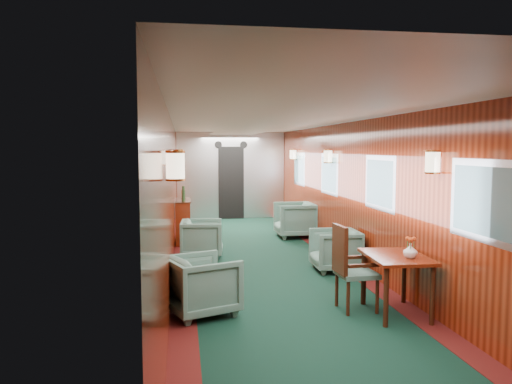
# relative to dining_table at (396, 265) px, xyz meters

# --- Properties ---
(room) EXTENTS (12.00, 12.10, 2.40)m
(room) POSITION_rel_dining_table_xyz_m (-1.13, 2.43, 1.04)
(room) COLOR black
(room) RESTS_ON ground
(bulkhead) EXTENTS (2.98, 0.17, 2.39)m
(bulkhead) POSITION_rel_dining_table_xyz_m (-1.13, 8.35, 0.59)
(bulkhead) COLOR silver
(bulkhead) RESTS_ON ground
(windows_right) EXTENTS (0.02, 8.60, 0.80)m
(windows_right) POSITION_rel_dining_table_xyz_m (0.36, 2.68, 0.86)
(windows_right) COLOR #A8ACAF
(windows_right) RESTS_ON ground
(wall_sconces) EXTENTS (2.97, 7.97, 0.25)m
(wall_sconces) POSITION_rel_dining_table_xyz_m (-1.13, 3.00, 1.20)
(wall_sconces) COLOR beige
(wall_sconces) RESTS_ON ground
(dining_table) EXTENTS (0.71, 0.97, 0.70)m
(dining_table) POSITION_rel_dining_table_xyz_m (0.00, 0.00, 0.00)
(dining_table) COLOR maroon
(dining_table) RESTS_ON ground
(side_chair) EXTENTS (0.49, 0.51, 1.04)m
(side_chair) POSITION_rel_dining_table_xyz_m (-0.50, 0.21, -0.03)
(side_chair) COLOR #204A45
(side_chair) RESTS_ON ground
(credenza) EXTENTS (0.31, 1.00, 1.17)m
(credenza) POSITION_rel_dining_table_xyz_m (-2.47, 4.92, -0.13)
(credenza) COLOR maroon
(credenza) RESTS_ON ground
(flower_vase) EXTENTS (0.16, 0.16, 0.17)m
(flower_vase) POSITION_rel_dining_table_xyz_m (0.09, -0.16, 0.20)
(flower_vase) COLOR silver
(flower_vase) RESTS_ON dining_table
(armchair_left_near) EXTENTS (0.99, 0.97, 0.70)m
(armchair_left_near) POSITION_rel_dining_table_xyz_m (-2.26, 0.34, -0.24)
(armchair_left_near) COLOR #204A45
(armchair_left_near) RESTS_ON ground
(armchair_left_far) EXTENTS (0.79, 0.77, 0.67)m
(armchair_left_far) POSITION_rel_dining_table_xyz_m (-2.13, 3.46, -0.25)
(armchair_left_far) COLOR #204A45
(armchair_left_far) RESTS_ON ground
(armchair_right_near) EXTENTS (0.74, 0.72, 0.66)m
(armchair_right_near) POSITION_rel_dining_table_xyz_m (-0.06, 2.14, -0.26)
(armchair_right_near) COLOR #204A45
(armchair_right_near) RESTS_ON ground
(armchair_right_far) EXTENTS (0.85, 0.83, 0.77)m
(armchair_right_far) POSITION_rel_dining_table_xyz_m (-0.02, 5.19, -0.21)
(armchair_right_far) COLOR #204A45
(armchair_right_far) RESTS_ON ground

